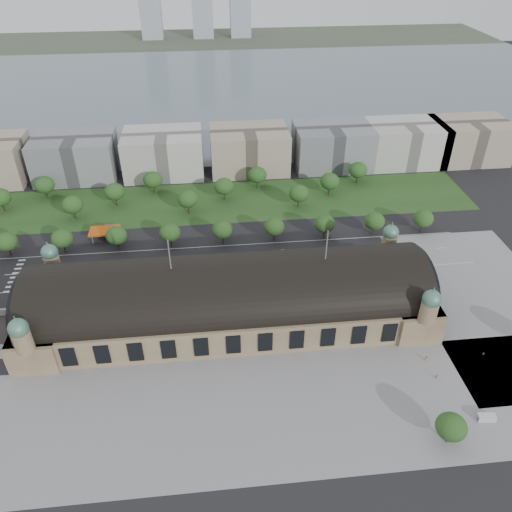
{
  "coord_description": "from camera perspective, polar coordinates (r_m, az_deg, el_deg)",
  "views": [
    {
      "loc": [
        -5.23,
        -142.58,
        129.16
      ],
      "look_at": [
        12.14,
        20.88,
        14.0
      ],
      "focal_mm": 35.0,
      "sensor_mm": 36.0,
      "label": 1
    }
  ],
  "objects": [
    {
      "name": "far_tower_left",
      "position": [
        658.94,
        -12.07,
        26.58
      ],
      "size": [
        24.0,
        24.0,
        80.0
      ],
      "primitive_type": "cube",
      "color": "#9EA8B2",
      "rests_on": "ground"
    },
    {
      "name": "plaza_south",
      "position": [
        163.2,
        1.74,
        -17.33
      ],
      "size": [
        190.0,
        48.0,
        0.12
      ],
      "primitive_type": "cube",
      "color": "gray",
      "rests_on": "ground"
    },
    {
      "name": "parked_car_0",
      "position": [
        223.34,
        -23.83,
        -3.6
      ],
      "size": [
        4.44,
        3.16,
        1.39
      ],
      "primitive_type": "imported",
      "rotation": [
        0.0,
        0.0,
        -1.12
      ],
      "color": "black",
      "rests_on": "ground"
    },
    {
      "name": "bus_east",
      "position": [
        213.19,
        -0.87,
        -1.77
      ],
      "size": [
        11.02,
        2.73,
        3.06
      ],
      "primitive_type": "imported",
      "rotation": [
        0.0,
        0.0,
        1.56
      ],
      "color": "silver",
      "rests_on": "ground"
    },
    {
      "name": "tree_belt_9",
      "position": [
        260.18,
        4.92,
        7.14
      ],
      "size": [
        10.4,
        10.4,
        12.48
      ],
      "color": "#2D2116",
      "rests_on": "ground"
    },
    {
      "name": "road_slab",
      "position": [
        222.51,
        -8.73,
        -0.94
      ],
      "size": [
        260.0,
        26.0,
        0.1
      ],
      "primitive_type": "cube",
      "color": "black",
      "rests_on": "ground"
    },
    {
      "name": "tree_belt_10",
      "position": [
        274.53,
        8.42,
        8.44
      ],
      "size": [
        10.4,
        10.4,
        12.48
      ],
      "color": "#2D2116",
      "rests_on": "ground"
    },
    {
      "name": "plaza_east",
      "position": [
        220.74,
        24.88,
        -4.64
      ],
      "size": [
        56.0,
        100.0,
        0.12
      ],
      "primitive_type": "cube",
      "color": "gray",
      "rests_on": "ground"
    },
    {
      "name": "tree_row_2",
      "position": [
        239.85,
        -21.29,
        1.87
      ],
      "size": [
        9.6,
        9.6,
        11.52
      ],
      "color": "#2D2116",
      "rests_on": "ground"
    },
    {
      "name": "tree_row_9",
      "position": [
        251.63,
        18.59,
        4.11
      ],
      "size": [
        9.6,
        9.6,
        11.52
      ],
      "color": "#2D2116",
      "rests_on": "ground"
    },
    {
      "name": "tree_belt_4",
      "position": [
        271.09,
        -15.88,
        7.08
      ],
      "size": [
        10.4,
        10.4,
        12.48
      ],
      "color": "#2D2116",
      "rests_on": "ground"
    },
    {
      "name": "tree_belt_2",
      "position": [
        290.67,
        -23.01,
        7.5
      ],
      "size": [
        10.4,
        10.4,
        12.48
      ],
      "color": "#2D2116",
      "rests_on": "ground"
    },
    {
      "name": "office_5",
      "position": [
        308.76,
        8.71,
        12.31
      ],
      "size": [
        45.0,
        32.0,
        24.0
      ],
      "primitive_type": "cube",
      "color": "gray",
      "rests_on": "ground"
    },
    {
      "name": "traffic_car_6",
      "position": [
        238.06,
        18.09,
        0.44
      ],
      "size": [
        5.97,
        3.05,
        1.61
      ],
      "primitive_type": "imported",
      "rotation": [
        0.0,
        0.0,
        -1.51
      ],
      "color": "silver",
      "rests_on": "ground"
    },
    {
      "name": "tree_row_3",
      "position": [
        234.31,
        -15.66,
        2.27
      ],
      "size": [
        9.6,
        9.6,
        11.52
      ],
      "color": "#2D2116",
      "rests_on": "ground"
    },
    {
      "name": "lake",
      "position": [
        459.15,
        -5.45,
        18.53
      ],
      "size": [
        700.0,
        320.0,
        0.08
      ],
      "primitive_type": "cube",
      "color": "slate",
      "rests_on": "ground"
    },
    {
      "name": "traffic_car_4",
      "position": [
        216.37,
        -6.52,
        -1.63
      ],
      "size": [
        4.84,
        2.13,
        1.62
      ],
      "primitive_type": "imported",
      "rotation": [
        0.0,
        0.0,
        -1.53
      ],
      "color": "#1B254C",
      "rests_on": "ground"
    },
    {
      "name": "grass_belt",
      "position": [
        268.84,
        -7.44,
        5.99
      ],
      "size": [
        300.0,
        45.0,
        0.1
      ],
      "primitive_type": "cube",
      "color": "#26451B",
      "rests_on": "ground"
    },
    {
      "name": "far_shore",
      "position": [
        653.49,
        -5.98,
        23.45
      ],
      "size": [
        700.0,
        120.0,
        0.14
      ],
      "primitive_type": "cube",
      "color": "#44513D",
      "rests_on": "ground"
    },
    {
      "name": "tree_row_8",
      "position": [
        242.97,
        13.39,
        3.91
      ],
      "size": [
        9.6,
        9.6,
        11.52
      ],
      "color": "#2D2116",
      "rests_on": "ground"
    },
    {
      "name": "tree_plaza_s",
      "position": [
        161.39,
        21.42,
        -17.73
      ],
      "size": [
        9.0,
        9.0,
        10.64
      ],
      "color": "#2D2116",
      "rests_on": "ground"
    },
    {
      "name": "tree_belt_11",
      "position": [
        289.92,
        11.58,
        9.59
      ],
      "size": [
        10.4,
        10.4,
        12.48
      ],
      "color": "#2D2116",
      "rests_on": "ground"
    },
    {
      "name": "tree_belt_1",
      "position": [
        286.88,
        -27.17,
        5.99
      ],
      "size": [
        10.4,
        10.4,
        12.48
      ],
      "color": "#2D2116",
      "rests_on": "ground"
    },
    {
      "name": "tree_belt_8",
      "position": [
        278.75,
        0.15,
        9.26
      ],
      "size": [
        10.4,
        10.4,
        12.48
      ],
      "color": "#2D2116",
      "rests_on": "ground"
    },
    {
      "name": "tree_belt_6",
      "position": [
        256.26,
        -7.8,
        6.47
      ],
      "size": [
        10.4,
        10.4,
        12.48
      ],
      "color": "#2D2116",
      "rests_on": "ground"
    },
    {
      "name": "van_south",
      "position": [
        175.06,
        24.75,
        -16.43
      ],
      "size": [
        5.58,
        2.81,
        2.32
      ],
      "rotation": [
        0.0,
        0.0,
        -0.13
      ],
      "color": "silver",
      "rests_on": "ground"
    },
    {
      "name": "tree_row_7",
      "position": [
        236.44,
        7.86,
        3.67
      ],
      "size": [
        9.6,
        9.6,
        11.52
      ],
      "color": "#2D2116",
      "rests_on": "ground"
    },
    {
      "name": "bus_west",
      "position": [
        212.06,
        -5.93,
        -2.09
      ],
      "size": [
        13.84,
        4.49,
        3.79
      ],
      "primitive_type": "imported",
      "rotation": [
        0.0,
        0.0,
        1.67
      ],
      "color": "red",
      "rests_on": "ground"
    },
    {
      "name": "pedestrian_0",
      "position": [
        185.83,
        18.88,
        -11.04
      ],
      "size": [
        1.08,
        0.79,
        1.98
      ],
      "primitive_type": "imported",
      "rotation": [
        0.0,
        0.0,
        -0.26
      ],
      "color": "gray",
      "rests_on": "ground"
    },
    {
      "name": "tree_belt_7",
      "position": [
        266.8,
        -3.67,
        7.94
      ],
      "size": [
        10.4,
        10.4,
        12.48
      ],
      "color": "#2D2116",
      "rests_on": "ground"
    },
    {
      "name": "parked_car_6",
      "position": [
        209.73,
        -12.2,
        -3.69
      ],
      "size": [
        5.33,
        4.43,
        1.46
      ],
      "primitive_type": "imported",
      "rotation": [
        0.0,
        0.0,
        -1.0
      ],
      "color": "black",
      "rests_on": "ground"
    },
    {
      "name": "parked_car_3",
      "position": [
        217.28,
        -18.46,
        -3.35
      ],
      "size": [
        4.51,
        3.28,
        1.43
      ],
      "primitive_type": "imported",
      "rotation": [
        0.0,
        0.0,
        -1.14
      ],
      "color": "#5C5F64",
      "rests_on": "ground"
    },
    {
      "name": "traffic_car_2",
      "position": [
        226.24,
        -20.44,
        -2.13
      ],
      "size": [
        5.34,
        2.49,
        1.48
      ],
      "primitive_type": "imported",
      "rotation": [
        0.0,
        0.0,
        -1.58
      ],
      "color": "black",
      "rests_on": "ground"
    },
    {
      "name": "tree_belt_5",
      "position": [
        279.01,
        -11.7,
        8.53
      ],
      "size": [
        10.4,
        10.4,
        12.48
      ],
      "color": "#2D2116",
      "rests_on": "ground"
    },
    {
      "name": "office_7",
      "position": [
        339.62,
        23.08,
        12.07
      ],
      "size": [
        45.0,
        32.0,
        24.0
      ],
      "primitive_type": "cube",
      "color": "tan",
      "rests_on": "ground"
    },
    {
      "name": "traffic_car_5",
      "position": [
        227.43,
        3.23,
        0.56
      ],
      "size": [
        4.33,
        1.73,
        1.4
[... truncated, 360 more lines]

